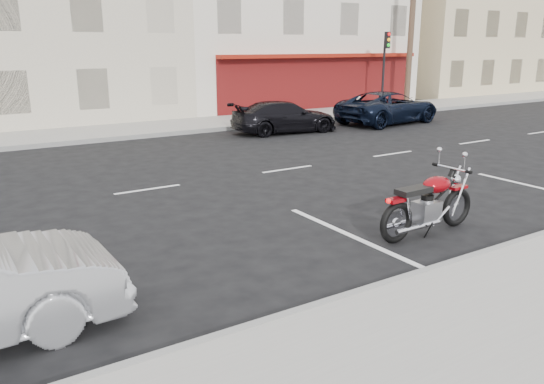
# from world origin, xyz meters

# --- Properties ---
(ground) EXTENTS (120.00, 120.00, 0.00)m
(ground) POSITION_xyz_m (0.00, 0.00, 0.00)
(ground) COLOR black
(ground) RESTS_ON ground
(curb_near) EXTENTS (80.00, 0.12, 0.16)m
(curb_near) POSITION_xyz_m (-5.00, -7.00, 0.08)
(curb_near) COLOR gray
(curb_near) RESTS_ON ground
(bldg_far_east) EXTENTS (12.00, 12.00, 11.00)m
(bldg_far_east) POSITION_xyz_m (26.00, 16.30, 5.50)
(bldg_far_east) COLOR #C9B78D
(bldg_far_east) RESTS_ON ground
(utility_pole) EXTENTS (1.80, 0.30, 9.00)m
(utility_pole) POSITION_xyz_m (15.50, 8.60, 4.74)
(utility_pole) COLOR #422D1E
(utility_pole) RESTS_ON sidewalk_far
(traffic_light) EXTENTS (0.26, 0.30, 3.80)m
(traffic_light) POSITION_xyz_m (13.50, 8.33, 2.56)
(traffic_light) COLOR black
(traffic_light) RESTS_ON sidewalk_far
(fire_hydrant) EXTENTS (0.20, 0.20, 0.72)m
(fire_hydrant) POSITION_xyz_m (12.00, 8.50, 0.53)
(fire_hydrant) COLOR beige
(fire_hydrant) RESTS_ON sidewalk_far
(motorcycle) EXTENTS (2.35, 0.77, 1.17)m
(motorcycle) POSITION_xyz_m (2.05, -5.65, 0.54)
(motorcycle) COLOR black
(motorcycle) RESTS_ON ground
(suv_far) EXTENTS (5.20, 2.84, 1.38)m
(suv_far) POSITION_xyz_m (10.71, 5.08, 0.69)
(suv_far) COLOR black
(suv_far) RESTS_ON ground
(car_far) EXTENTS (4.40, 2.19, 1.23)m
(car_far) POSITION_xyz_m (5.46, 5.36, 0.61)
(car_far) COLOR black
(car_far) RESTS_ON ground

